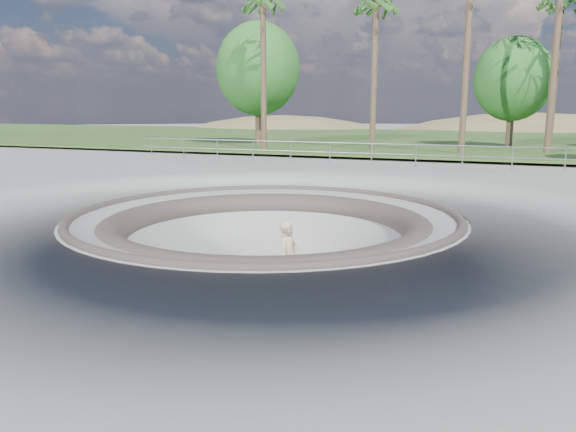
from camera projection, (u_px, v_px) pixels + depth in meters
name	position (u px, v px, depth m)	size (l,w,h in m)	color
ground	(266.00, 215.00, 14.84)	(180.00, 180.00, 0.00)	#959691
skate_bowl	(266.00, 281.00, 15.19)	(14.00, 14.00, 4.10)	#959691
grass_strip	(434.00, 139.00, 45.82)	(180.00, 36.00, 0.12)	#2D5020
distant_hills	(489.00, 191.00, 66.97)	(103.20, 45.00, 28.60)	brown
safety_railing	(372.00, 154.00, 25.66)	(25.00, 0.06, 1.03)	gray
skateboard	(288.00, 296.00, 13.98)	(0.91, 0.51, 0.09)	olive
skater	(288.00, 259.00, 13.80)	(0.69, 0.45, 1.89)	#DBB88D
palm_a	(263.00, 3.00, 33.35)	(2.60, 2.60, 10.08)	brown
palm_b	(376.00, 6.00, 32.51)	(2.60, 2.60, 9.73)	brown
palm_d	(562.00, 2.00, 32.79)	(2.60, 2.60, 10.06)	brown
bushy_tree_left	(258.00, 69.00, 38.65)	(5.84, 5.31, 8.42)	brown
bushy_tree_mid	(513.00, 79.00, 35.91)	(4.91, 4.46, 7.08)	brown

